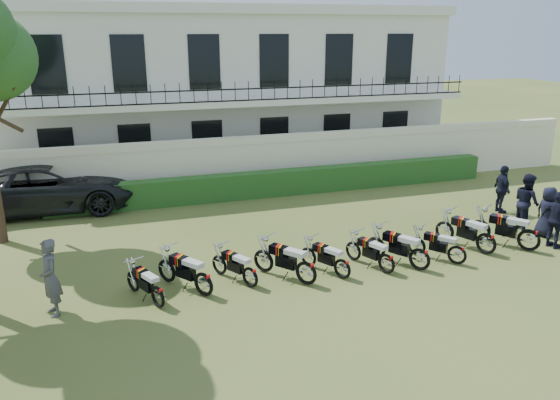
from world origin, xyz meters
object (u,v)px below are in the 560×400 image
at_px(motorcycle_1, 203,279).
at_px(motorcycle_6, 420,254).
at_px(motorcycle_7, 457,251).
at_px(officer_2, 557,220).
at_px(motorcycle_0, 158,292).
at_px(motorcycle_8, 487,238).
at_px(motorcycle_3, 306,267).
at_px(motorcycle_2, 250,272).
at_px(inspector, 50,278).
at_px(suv, 48,187).
at_px(officer_4, 526,202).
at_px(motorcycle_9, 530,235).
at_px(motorcycle_4, 342,264).
at_px(officer_5, 502,189).
at_px(motorcycle_5, 387,259).
at_px(officer_3, 547,212).

height_order(motorcycle_1, motorcycle_6, motorcycle_6).
relative_size(motorcycle_7, officer_2, 0.81).
xyz_separation_m(motorcycle_0, motorcycle_8, (9.54, 0.33, 0.08)).
height_order(motorcycle_3, motorcycle_7, motorcycle_3).
relative_size(motorcycle_3, motorcycle_8, 0.88).
distance_m(motorcycle_2, motorcycle_8, 7.18).
distance_m(motorcycle_3, inspector, 6.16).
relative_size(suv, officer_4, 3.33).
distance_m(motorcycle_1, motorcycle_6, 5.93).
height_order(suv, officer_2, officer_2).
distance_m(motorcycle_7, inspector, 10.65).
xyz_separation_m(motorcycle_0, motorcycle_9, (10.91, 0.14, 0.10)).
relative_size(motorcycle_3, officer_2, 0.94).
bearing_deg(inspector, motorcycle_8, 71.71).
relative_size(motorcycle_4, inspector, 0.84).
distance_m(motorcycle_4, inspector, 7.20).
bearing_deg(motorcycle_4, motorcycle_2, 145.24).
bearing_deg(motorcycle_1, officer_5, -19.53).
relative_size(motorcycle_2, motorcycle_3, 0.92).
relative_size(motorcycle_5, motorcycle_7, 1.14).
bearing_deg(motorcycle_5, officer_3, -14.31).
bearing_deg(officer_5, motorcycle_3, 124.45).
distance_m(motorcycle_2, officer_4, 9.93).
bearing_deg(motorcycle_7, suv, 104.78).
xyz_separation_m(motorcycle_6, inspector, (-9.40, 0.53, 0.42)).
bearing_deg(motorcycle_3, motorcycle_4, -34.42).
bearing_deg(motorcycle_6, motorcycle_4, 142.88).
bearing_deg(motorcycle_9, inspector, 143.11).
xyz_separation_m(motorcycle_9, suv, (-13.94, 8.63, 0.35)).
height_order(motorcycle_1, officer_4, officer_4).
relative_size(motorcycle_4, motorcycle_5, 0.95).
height_order(motorcycle_0, motorcycle_2, motorcycle_2).
bearing_deg(motorcycle_7, motorcycle_4, 140.30).
height_order(motorcycle_1, officer_3, officer_3).
bearing_deg(motorcycle_2, motorcycle_8, -30.43).
bearing_deg(inspector, motorcycle_5, 69.51).
height_order(motorcycle_7, motorcycle_8, motorcycle_8).
bearing_deg(officer_4, officer_5, -4.02).
relative_size(motorcycle_3, motorcycle_6, 0.96).
bearing_deg(motorcycle_3, motorcycle_1, 138.79).
height_order(motorcycle_0, motorcycle_7, motorcycle_7).
bearing_deg(motorcycle_9, motorcycle_2, 143.01).
height_order(motorcycle_2, inspector, inspector).
xyz_separation_m(motorcycle_7, officer_5, (4.30, 3.51, 0.44)).
xyz_separation_m(motorcycle_1, officer_5, (11.45, 3.24, 0.38)).
relative_size(motorcycle_6, motorcycle_8, 0.92).
xyz_separation_m(motorcycle_6, officer_2, (4.82, 0.24, 0.38)).
height_order(suv, officer_3, suv).
distance_m(motorcycle_8, officer_3, 2.91).
xyz_separation_m(motorcycle_3, motorcycle_4, (1.04, 0.05, -0.07)).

